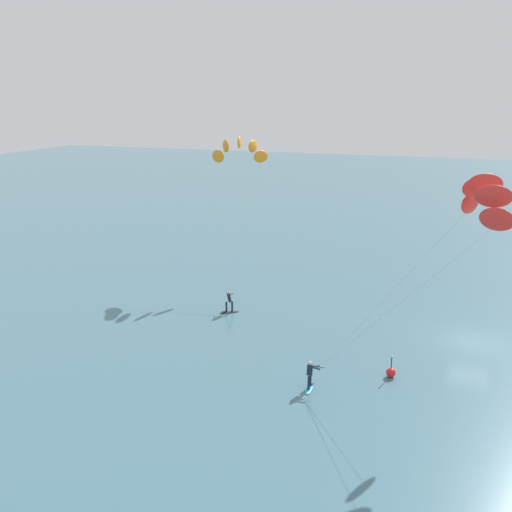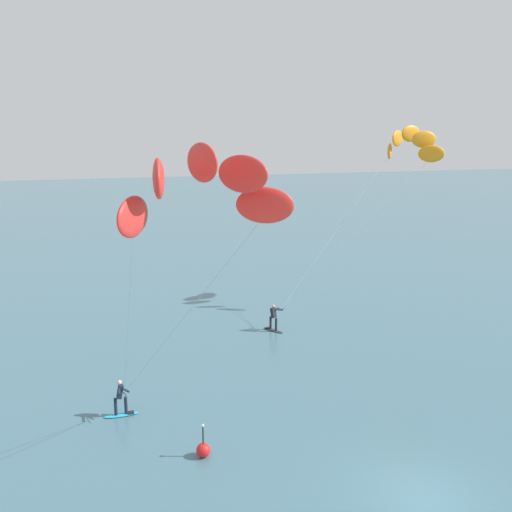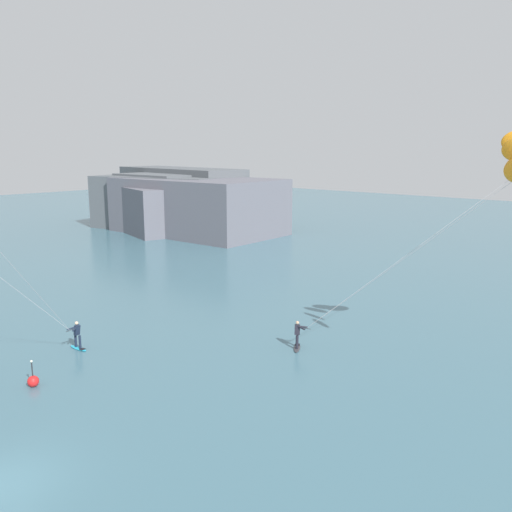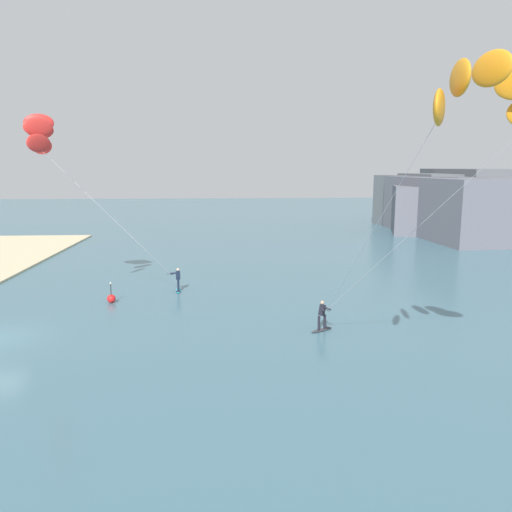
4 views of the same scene
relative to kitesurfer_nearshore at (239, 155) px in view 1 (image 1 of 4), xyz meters
name	(u,v)px [view 1 (image 1 of 4)]	position (x,y,z in m)	size (l,w,h in m)	color
ground_plane	(471,342)	(-9.57, -20.09, -10.71)	(240.00, 240.00, 0.00)	#426B7A
kitesurfer_nearshore	(239,155)	(0.00, 0.00, 0.00)	(12.22, 6.39, 12.35)	#333338
kitesurfer_mid_water	(476,206)	(-17.00, -19.34, -0.27)	(6.04, 9.81, 12.09)	#23ADD1
marker_buoy	(391,372)	(-16.40, -15.65, -10.41)	(0.56, 0.56, 1.38)	red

